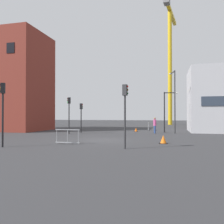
{
  "coord_description": "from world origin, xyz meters",
  "views": [
    {
      "loc": [
        5.56,
        -19.21,
        2.13
      ],
      "look_at": [
        0.0,
        3.38,
        2.45
      ],
      "focal_mm": 37.49,
      "sensor_mm": 36.0,
      "label": 1
    }
  ],
  "objects_px": {
    "traffic_light_far": "(3,104)",
    "traffic_cone_by_barrier": "(136,130)",
    "traffic_light_near": "(69,109)",
    "pedestrian_walking": "(155,124)",
    "traffic_light_crosswalk": "(125,106)",
    "streetlamp_tall": "(174,96)",
    "construction_crane": "(170,51)",
    "streetlamp_short": "(167,107)",
    "traffic_light_verge": "(81,113)",
    "traffic_cone_orange": "(163,140)"
  },
  "relations": [
    {
      "from": "construction_crane",
      "to": "traffic_cone_by_barrier",
      "type": "distance_m",
      "value": 29.1
    },
    {
      "from": "pedestrian_walking",
      "to": "traffic_light_near",
      "type": "bearing_deg",
      "value": -160.0
    },
    {
      "from": "construction_crane",
      "to": "streetlamp_short",
      "type": "distance_m",
      "value": 27.74
    },
    {
      "from": "traffic_light_near",
      "to": "pedestrian_walking",
      "type": "distance_m",
      "value": 10.18
    },
    {
      "from": "streetlamp_tall",
      "to": "traffic_light_far",
      "type": "xyz_separation_m",
      "value": [
        -11.4,
        -15.01,
        -1.49
      ]
    },
    {
      "from": "traffic_cone_by_barrier",
      "to": "traffic_light_verge",
      "type": "bearing_deg",
      "value": -149.36
    },
    {
      "from": "pedestrian_walking",
      "to": "traffic_cone_orange",
      "type": "distance_m",
      "value": 10.18
    },
    {
      "from": "construction_crane",
      "to": "streetlamp_tall",
      "type": "distance_m",
      "value": 28.39
    },
    {
      "from": "streetlamp_tall",
      "to": "streetlamp_short",
      "type": "xyz_separation_m",
      "value": [
        -0.89,
        1.39,
        -1.25
      ]
    },
    {
      "from": "traffic_light_far",
      "to": "traffic_light_near",
      "type": "height_order",
      "value": "traffic_light_far"
    },
    {
      "from": "traffic_light_verge",
      "to": "pedestrian_walking",
      "type": "height_order",
      "value": "traffic_light_verge"
    },
    {
      "from": "traffic_cone_orange",
      "to": "construction_crane",
      "type": "bearing_deg",
      "value": 89.01
    },
    {
      "from": "streetlamp_tall",
      "to": "pedestrian_walking",
      "type": "height_order",
      "value": "streetlamp_tall"
    },
    {
      "from": "traffic_light_crosswalk",
      "to": "traffic_light_near",
      "type": "bearing_deg",
      "value": 129.75
    },
    {
      "from": "traffic_light_verge",
      "to": "traffic_light_near",
      "type": "bearing_deg",
      "value": -107.66
    },
    {
      "from": "traffic_light_verge",
      "to": "traffic_cone_orange",
      "type": "height_order",
      "value": "traffic_light_verge"
    },
    {
      "from": "traffic_light_verge",
      "to": "pedestrian_walking",
      "type": "xyz_separation_m",
      "value": [
        8.77,
        1.35,
        -1.33
      ]
    },
    {
      "from": "traffic_light_verge",
      "to": "traffic_light_crosswalk",
      "type": "height_order",
      "value": "traffic_light_crosswalk"
    },
    {
      "from": "construction_crane",
      "to": "streetlamp_tall",
      "type": "relative_size",
      "value": 3.58
    },
    {
      "from": "streetlamp_tall",
      "to": "traffic_cone_by_barrier",
      "type": "xyz_separation_m",
      "value": [
        -4.8,
        1.98,
        -4.13
      ]
    },
    {
      "from": "construction_crane",
      "to": "traffic_light_far",
      "type": "bearing_deg",
      "value": -105.18
    },
    {
      "from": "streetlamp_tall",
      "to": "traffic_cone_by_barrier",
      "type": "bearing_deg",
      "value": 157.61
    },
    {
      "from": "pedestrian_walking",
      "to": "traffic_cone_by_barrier",
      "type": "bearing_deg",
      "value": 137.72
    },
    {
      "from": "traffic_light_near",
      "to": "traffic_light_crosswalk",
      "type": "relative_size",
      "value": 1.02
    },
    {
      "from": "construction_crane",
      "to": "traffic_cone_by_barrier",
      "type": "bearing_deg",
      "value": -100.6
    },
    {
      "from": "traffic_light_near",
      "to": "pedestrian_walking",
      "type": "relative_size",
      "value": 2.23
    },
    {
      "from": "pedestrian_walking",
      "to": "traffic_cone_by_barrier",
      "type": "height_order",
      "value": "pedestrian_walking"
    },
    {
      "from": "traffic_light_far",
      "to": "pedestrian_walking",
      "type": "height_order",
      "value": "traffic_light_far"
    },
    {
      "from": "traffic_light_verge",
      "to": "traffic_light_far",
      "type": "height_order",
      "value": "traffic_light_far"
    },
    {
      "from": "traffic_light_far",
      "to": "traffic_cone_by_barrier",
      "type": "xyz_separation_m",
      "value": [
        6.59,
        16.99,
        -2.63
      ]
    },
    {
      "from": "construction_crane",
      "to": "pedestrian_walking",
      "type": "relative_size",
      "value": 14.15
    },
    {
      "from": "traffic_light_far",
      "to": "construction_crane",
      "type": "bearing_deg",
      "value": 74.82
    },
    {
      "from": "streetlamp_short",
      "to": "pedestrian_walking",
      "type": "relative_size",
      "value": 2.69
    },
    {
      "from": "construction_crane",
      "to": "traffic_light_verge",
      "type": "xyz_separation_m",
      "value": [
        -10.62,
        -27.27,
        -14.26
      ]
    },
    {
      "from": "streetlamp_tall",
      "to": "construction_crane",
      "type": "bearing_deg",
      "value": 90.87
    },
    {
      "from": "traffic_cone_by_barrier",
      "to": "traffic_light_far",
      "type": "bearing_deg",
      "value": -111.21
    },
    {
      "from": "traffic_light_crosswalk",
      "to": "pedestrian_walking",
      "type": "distance_m",
      "value": 13.65
    },
    {
      "from": "traffic_light_far",
      "to": "traffic_cone_by_barrier",
      "type": "relative_size",
      "value": 8.56
    },
    {
      "from": "streetlamp_short",
      "to": "traffic_cone_by_barrier",
      "type": "height_order",
      "value": "streetlamp_short"
    },
    {
      "from": "traffic_light_verge",
      "to": "pedestrian_walking",
      "type": "bearing_deg",
      "value": 8.74
    },
    {
      "from": "traffic_light_crosswalk",
      "to": "traffic_cone_orange",
      "type": "xyz_separation_m",
      "value": [
        2.28,
        3.44,
        -2.44
      ]
    },
    {
      "from": "traffic_light_verge",
      "to": "traffic_light_crosswalk",
      "type": "distance_m",
      "value": 14.41
    },
    {
      "from": "construction_crane",
      "to": "traffic_light_verge",
      "type": "bearing_deg",
      "value": -111.28
    },
    {
      "from": "traffic_light_crosswalk",
      "to": "construction_crane",
      "type": "bearing_deg",
      "value": 85.79
    },
    {
      "from": "streetlamp_short",
      "to": "traffic_light_verge",
      "type": "height_order",
      "value": "streetlamp_short"
    },
    {
      "from": "pedestrian_walking",
      "to": "traffic_cone_by_barrier",
      "type": "distance_m",
      "value": 3.57
    },
    {
      "from": "traffic_cone_by_barrier",
      "to": "construction_crane",
      "type": "bearing_deg",
      "value": 79.4
    },
    {
      "from": "traffic_light_far",
      "to": "traffic_light_near",
      "type": "relative_size",
      "value": 1.03
    },
    {
      "from": "streetlamp_short",
      "to": "traffic_light_crosswalk",
      "type": "bearing_deg",
      "value": -98.96
    },
    {
      "from": "traffic_light_verge",
      "to": "traffic_cone_by_barrier",
      "type": "height_order",
      "value": "traffic_light_verge"
    }
  ]
}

